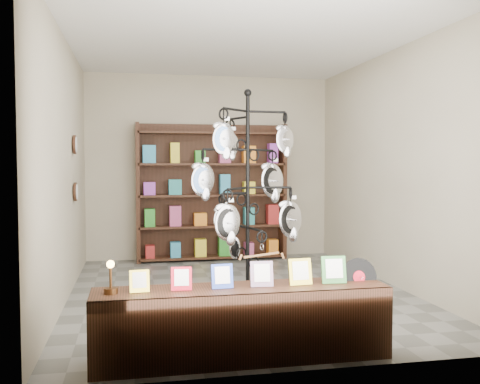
% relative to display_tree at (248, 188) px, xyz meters
% --- Properties ---
extents(ground, '(5.00, 5.00, 0.00)m').
position_rel_display_tree_xyz_m(ground, '(0.15, 1.17, -1.32)').
color(ground, slate).
rests_on(ground, ground).
extents(room_envelope, '(5.00, 5.00, 5.00)m').
position_rel_display_tree_xyz_m(room_envelope, '(0.15, 1.17, 0.53)').
color(room_envelope, '#BDB498').
rests_on(room_envelope, ground).
extents(display_tree, '(1.24, 1.24, 2.28)m').
position_rel_display_tree_xyz_m(display_tree, '(0.00, 0.00, 0.00)').
color(display_tree, black).
rests_on(display_tree, ground).
extents(front_shelf, '(2.35, 0.48, 0.83)m').
position_rel_display_tree_xyz_m(front_shelf, '(-0.26, -1.00, -1.03)').
color(front_shelf, black).
rests_on(front_shelf, ground).
extents(back_shelving, '(2.42, 0.36, 2.20)m').
position_rel_display_tree_xyz_m(back_shelving, '(0.15, 3.46, -0.29)').
color(back_shelving, black).
rests_on(back_shelving, ground).
extents(wall_clocks, '(0.03, 0.24, 0.84)m').
position_rel_display_tree_xyz_m(wall_clocks, '(-1.82, 1.97, 0.18)').
color(wall_clocks, black).
rests_on(wall_clocks, ground).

